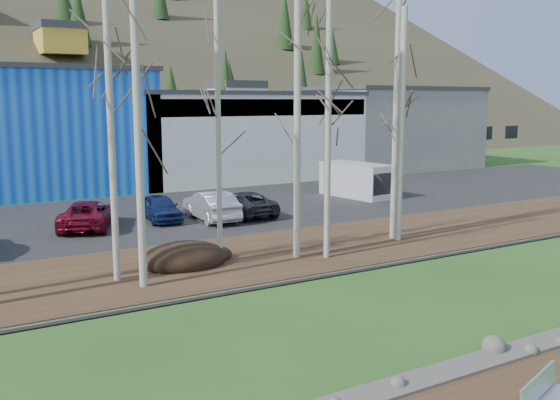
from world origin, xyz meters
TOP-DOWN VIEW (x-y plane):
  - dirt_strip at (0.00, 2.10)m, footprint 80.00×1.80m
  - near_bank_rocks at (0.00, 3.10)m, footprint 80.00×0.80m
  - river at (0.00, 7.20)m, footprint 80.00×8.00m
  - far_bank_rocks at (0.00, 11.30)m, footprint 80.00×0.80m
  - far_bank at (0.00, 14.50)m, footprint 80.00×7.00m
  - parking_lot at (0.00, 25.00)m, footprint 80.00×14.00m
  - building_white at (12.00, 38.98)m, footprint 18.36×12.24m
  - building_grey at (28.00, 39.00)m, footprint 14.28×12.24m
  - dirt_mound at (-2.07, 14.45)m, footprint 3.27×2.31m
  - birch_3 at (-4.71, 13.85)m, footprint 0.23×0.23m
  - birch_4 at (-4.19, 12.69)m, footprint 0.25×0.25m
  - birch_5 at (-0.71, 14.22)m, footprint 0.20×0.20m
  - birch_6 at (3.09, 12.75)m, footprint 0.21×0.21m
  - birch_7 at (3.51, 13.34)m, footprint 0.26×0.26m
  - birch_8 at (7.47, 13.64)m, footprint 0.28×0.28m
  - birch_9 at (7.58, 14.11)m, footprint 0.26×0.26m
  - birch_11 at (2.11, 13.34)m, footprint 0.26×0.26m
  - car_2 at (-3.40, 23.11)m, footprint 3.84×5.19m
  - car_3 at (0.20, 23.13)m, footprint 1.85×3.93m
  - car_4 at (2.45, 21.93)m, footprint 1.83×4.57m
  - car_5 at (4.43, 22.22)m, footprint 2.16×4.61m
  - van_white at (13.57, 24.24)m, footprint 2.53×4.98m

SIDE VIEW (x-z plane):
  - near_bank_rocks at x=0.00m, z-range -0.25..0.25m
  - river at x=0.00m, z-range -0.45..0.45m
  - far_bank_rocks at x=0.00m, z-range -0.23..0.23m
  - dirt_strip at x=0.00m, z-range 0.00..0.03m
  - parking_lot at x=0.00m, z-range 0.00..0.14m
  - far_bank at x=0.00m, z-range 0.00..0.15m
  - dirt_mound at x=-2.07m, z-range 0.15..0.79m
  - car_5 at x=4.43m, z-range 0.14..1.42m
  - car_3 at x=0.20m, z-range 0.14..1.44m
  - car_2 at x=-3.40m, z-range 0.14..1.45m
  - car_4 at x=2.45m, z-range 0.14..1.62m
  - van_white at x=13.57m, z-range 0.14..2.23m
  - building_white at x=12.00m, z-range 0.01..6.81m
  - building_grey at x=28.00m, z-range 0.01..7.31m
  - birch_4 at x=-4.19m, z-range 0.15..9.26m
  - birch_8 at x=7.47m, z-range 0.15..9.91m
  - birch_6 at x=3.09m, z-range 0.15..10.07m
  - birch_5 at x=-0.71m, z-range 0.15..10.40m
  - birch_3 at x=-4.71m, z-range 0.15..10.56m
  - birch_7 at x=3.51m, z-range 0.15..10.73m
  - birch_11 at x=2.11m, z-range 0.15..10.73m
  - birch_9 at x=7.58m, z-range 0.15..11.76m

